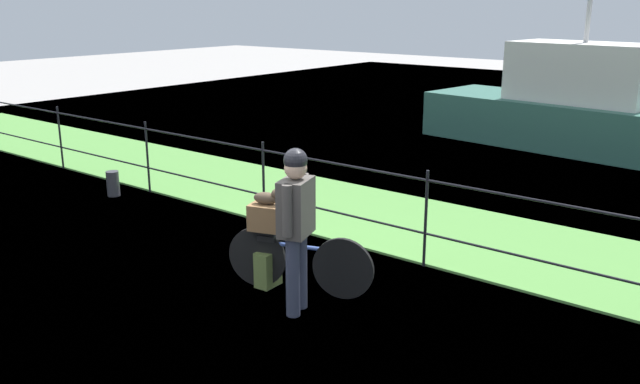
{
  "coord_description": "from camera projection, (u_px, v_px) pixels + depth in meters",
  "views": [
    {
      "loc": [
        4.93,
        -4.33,
        3.02
      ],
      "look_at": [
        0.3,
        1.49,
        0.9
      ],
      "focal_mm": 37.68,
      "sensor_mm": 36.0,
      "label": 1
    }
  ],
  "objects": [
    {
      "name": "harbor_water",
      "position": [
        551.0,
        146.0,
        14.48
      ],
      "size": [
        30.0,
        30.0,
        0.0
      ],
      "primitive_type": "plane",
      "color": "slate",
      "rests_on": "ground"
    },
    {
      "name": "wooden_crate",
      "position": [
        267.0,
        217.0,
        7.15
      ],
      "size": [
        0.41,
        0.37,
        0.28
      ],
      "primitive_type": "cube",
      "rotation": [
        0.0,
        0.0,
        0.33
      ],
      "color": "brown",
      "rests_on": "bicycle_main"
    },
    {
      "name": "cyclist_person",
      "position": [
        296.0,
        217.0,
        6.52
      ],
      "size": [
        0.37,
        0.52,
        1.68
      ],
      "color": "#383D51",
      "rests_on": "ground"
    },
    {
      "name": "iron_fence",
      "position": [
        337.0,
        192.0,
        8.52
      ],
      "size": [
        18.04,
        0.04,
        1.17
      ],
      "color": "black",
      "rests_on": "ground"
    },
    {
      "name": "bicycle_main",
      "position": [
        298.0,
        261.0,
        7.16
      ],
      "size": [
        1.58,
        0.57,
        0.67
      ],
      "color": "black",
      "rests_on": "ground"
    },
    {
      "name": "grass_strip",
      "position": [
        388.0,
        219.0,
        9.62
      ],
      "size": [
        27.0,
        2.4,
        0.03
      ],
      "primitive_type": "cube",
      "color": "#569342",
      "rests_on": "ground"
    },
    {
      "name": "terrier_dog",
      "position": [
        268.0,
        197.0,
        7.08
      ],
      "size": [
        0.32,
        0.22,
        0.18
      ],
      "color": "#4C3D2D",
      "rests_on": "wooden_crate"
    },
    {
      "name": "mooring_bollard",
      "position": [
        113.0,
        184.0,
        10.75
      ],
      "size": [
        0.2,
        0.2,
        0.4
      ],
      "primitive_type": "cylinder",
      "color": "#38383D",
      "rests_on": "ground"
    },
    {
      "name": "moored_boat_near",
      "position": [
        578.0,
        111.0,
        14.08
      ],
      "size": [
        6.69,
        2.85,
        3.8
      ],
      "color": "#336656",
      "rests_on": "ground"
    },
    {
      "name": "ground_plane",
      "position": [
        209.0,
        300.0,
        7.04
      ],
      "size": [
        60.0,
        60.0,
        0.0
      ],
      "primitive_type": "plane",
      "color": "#9E9993"
    },
    {
      "name": "backpack_on_paving",
      "position": [
        268.0,
        268.0,
        7.34
      ],
      "size": [
        0.2,
        0.29,
        0.4
      ],
      "primitive_type": "cube",
      "rotation": [
        0.0,
        0.0,
        4.78
      ],
      "color": "olive",
      "rests_on": "ground"
    }
  ]
}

